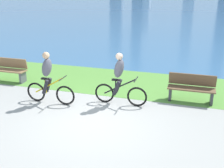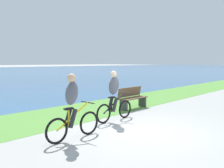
% 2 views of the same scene
% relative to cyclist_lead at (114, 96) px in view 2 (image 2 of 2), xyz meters
% --- Properties ---
extents(ground_plane, '(300.00, 300.00, 0.00)m').
position_rel_cyclist_lead_xyz_m(ground_plane, '(-0.39, -1.41, -0.84)').
color(ground_plane, '#9E9E99').
extents(grass_strip_bayside, '(120.00, 3.11, 0.01)m').
position_rel_cyclist_lead_xyz_m(grass_strip_bayside, '(-0.39, 2.05, -0.83)').
color(grass_strip_bayside, '#59933D').
rests_on(grass_strip_bayside, ground).
extents(cyclist_lead, '(1.71, 0.52, 1.68)m').
position_rel_cyclist_lead_xyz_m(cyclist_lead, '(0.00, 0.00, 0.00)').
color(cyclist_lead, black).
rests_on(cyclist_lead, ground).
extents(cyclist_trailing, '(1.68, 0.52, 1.68)m').
position_rel_cyclist_lead_xyz_m(cyclist_trailing, '(-2.18, -0.55, 0.00)').
color(cyclist_trailing, black).
rests_on(cyclist_trailing, ground).
extents(bench_near_path, '(1.50, 0.47, 0.90)m').
position_rel_cyclist_lead_xyz_m(bench_near_path, '(2.17, 0.92, -0.39)').
color(bench_near_path, brown).
rests_on(bench_near_path, ground).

